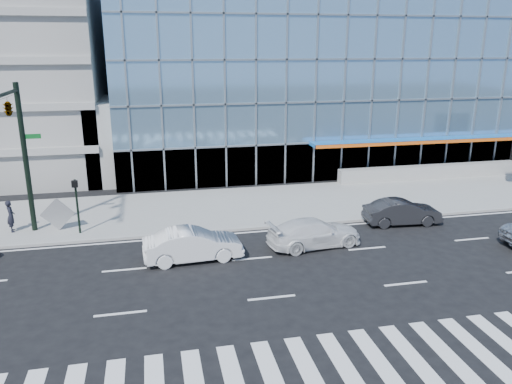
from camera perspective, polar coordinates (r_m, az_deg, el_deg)
The scene contains 11 objects.
ground at distance 24.38m, azimuth -0.49°, elevation -7.63°, with size 160.00×160.00×0.00m, color black.
sidewalk at distance 31.72m, azimuth -3.42°, elevation -1.73°, with size 120.00×8.00×0.15m, color gray.
theatre_building at distance 51.33m, azimuth 9.23°, elevation 13.47°, with size 42.00×26.00×15.00m, color #76A2C4.
ramp_block at distance 40.44m, azimuth -14.19°, elevation 6.02°, with size 6.00×8.00×6.00m, color gray.
traffic_signal at distance 27.44m, azimuth -25.95°, elevation 6.88°, with size 1.14×5.74×8.00m.
ped_signal_post at distance 28.16m, azimuth -19.84°, elevation -0.66°, with size 0.30×0.33×3.00m.
white_suv at distance 25.80m, azimuth 6.68°, elevation -4.64°, with size 2.00×4.93×1.43m, color white.
white_sedan at distance 24.17m, azimuth -7.22°, elevation -5.99°, with size 1.64×4.71×1.55m, color white.
dark_sedan at distance 29.92m, azimuth 16.36°, elevation -2.22°, with size 1.52×4.37×1.44m, color black.
pedestrian at distance 30.20m, azimuth -26.23°, elevation -2.49°, with size 0.64×0.42×1.76m, color black.
tilted_panel at distance 29.37m, azimuth -21.73°, elevation -2.37°, with size 1.30×0.06×1.30m, color gray.
Camera 1 is at (-4.49, -21.82, 9.91)m, focal length 35.00 mm.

